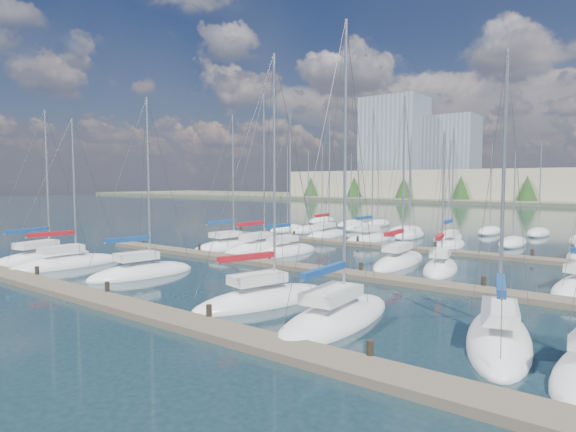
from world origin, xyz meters
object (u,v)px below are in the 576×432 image
Objects in this scene: sailboat_e at (336,318)px; sailboat_l at (440,268)px; sailboat_f at (499,339)px; sailboat_c at (142,273)px; sailboat_d at (264,299)px; sailboat_k at (399,261)px; sailboat_p at (450,245)px; sailboat_b at (67,264)px; sailboat_j at (285,252)px; sailboat_a at (41,258)px; sailboat_h at (228,246)px; sailboat_i at (259,248)px; sailboat_n at (326,235)px; sailboat_o at (369,239)px.

sailboat_e reaches higher than sailboat_l.
sailboat_c reaches higher than sailboat_f.
sailboat_f is at bearing 19.53° from sailboat_d.
sailboat_k is 18.21m from sailboat_f.
sailboat_p is at bearing 94.97° from sailboat_e.
sailboat_p is 29.26m from sailboat_c.
sailboat_b is at bearing -145.02° from sailboat_k.
sailboat_d is 4.81m from sailboat_e.
sailboat_d reaches higher than sailboat_j.
sailboat_a is 15.83m from sailboat_h.
sailboat_i reaches higher than sailboat_b.
sailboat_f is (6.60, 1.38, -0.00)m from sailboat_e.
sailboat_f is at bearing 7.95° from sailboat_e.
sailboat_l is at bearing -20.25° from sailboat_k.
sailboat_f is (30.05, 1.39, 0.01)m from sailboat_b.
sailboat_d is at bearing -8.71° from sailboat_a.
sailboat_l is 20.75m from sailboat_c.
sailboat_a is 19.89m from sailboat_j.
sailboat_f is at bearing -72.57° from sailboat_p.
sailboat_i is 1.03× the size of sailboat_n.
sailboat_h is at bearing 84.45° from sailboat_b.
sailboat_n reaches higher than sailboat_d.
sailboat_i is at bearing 136.10° from sailboat_f.
sailboat_o is (-8.72, 11.64, 0.00)m from sailboat_k.
sailboat_h is 21.38m from sailboat_p.
sailboat_h reaches higher than sailboat_f.
sailboat_a is at bearing 175.86° from sailboat_e.
sailboat_o is (-12.91, 27.68, 0.01)m from sailboat_e.
sailboat_i reaches higher than sailboat_h.
sailboat_i is 1.17× the size of sailboat_j.
sailboat_i is at bearing 146.96° from sailboat_d.
sailboat_j reaches higher than sailboat_a.
sailboat_n is at bearing 135.27° from sailboat_k.
sailboat_b is 0.90× the size of sailboat_j.
sailboat_h is 1.25× the size of sailboat_l.
sailboat_k is 10.19m from sailboat_j.
sailboat_b is at bearing -95.83° from sailboat_h.
sailboat_i reaches higher than sailboat_j.
sailboat_n is at bearing 131.26° from sailboat_l.
sailboat_a is 1.20× the size of sailboat_l.
sailboat_i is 1.24× the size of sailboat_f.
sailboat_b is at bearing -104.80° from sailboat_n.
sailboat_h is 13.81m from sailboat_n.
sailboat_p is at bearing -4.57° from sailboat_n.
sailboat_p is at bearing 56.72° from sailboat_j.
sailboat_j is 24.87m from sailboat_f.
sailboat_j reaches higher than sailboat_p.
sailboat_j is 1.02× the size of sailboat_c.
sailboat_l is at bearing -42.81° from sailboat_o.
sailboat_d is at bearing -95.76° from sailboat_p.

